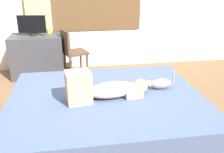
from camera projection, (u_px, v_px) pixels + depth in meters
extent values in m
plane|color=brown|center=(106.00, 132.00, 2.89)|extent=(16.00, 16.00, 0.00)
cube|color=#997A56|center=(106.00, 123.00, 2.96)|extent=(2.25, 1.84, 0.14)
cube|color=#425170|center=(106.00, 107.00, 2.88)|extent=(2.18, 1.78, 0.29)
ellipsoid|color=#CCB299|center=(112.00, 90.00, 2.77)|extent=(0.59, 0.34, 0.17)
sphere|color=tan|center=(140.00, 86.00, 2.86)|extent=(0.17, 0.17, 0.17)
cube|color=tan|center=(79.00, 87.00, 2.63)|extent=(0.29, 0.28, 0.34)
cube|color=tan|center=(131.00, 91.00, 2.85)|extent=(0.24, 0.31, 0.08)
ellipsoid|color=gray|center=(161.00, 84.00, 2.98)|extent=(0.26, 0.11, 0.13)
sphere|color=gray|center=(149.00, 84.00, 2.95)|extent=(0.08, 0.08, 0.08)
cylinder|color=gray|center=(173.00, 78.00, 2.97)|extent=(0.02, 0.02, 0.16)
cube|color=#38383D|center=(38.00, 56.00, 4.46)|extent=(0.90, 0.56, 0.74)
cylinder|color=black|center=(33.00, 34.00, 4.30)|extent=(0.10, 0.10, 0.05)
cube|color=black|center=(32.00, 24.00, 4.24)|extent=(0.48, 0.10, 0.30)
cylinder|color=gold|center=(49.00, 31.00, 4.46)|extent=(0.08, 0.08, 0.08)
cylinder|color=#4C3828|center=(81.00, 62.00, 4.63)|extent=(0.04, 0.04, 0.44)
cylinder|color=#4C3828|center=(87.00, 66.00, 4.38)|extent=(0.04, 0.04, 0.44)
cylinder|color=#4C3828|center=(65.00, 64.00, 4.49)|extent=(0.04, 0.04, 0.44)
cylinder|color=#4C3828|center=(71.00, 69.00, 4.24)|extent=(0.04, 0.04, 0.44)
cube|color=#4C3828|center=(75.00, 52.00, 4.35)|extent=(0.49, 0.49, 0.04)
cube|color=#4C3828|center=(65.00, 42.00, 4.19)|extent=(0.17, 0.37, 0.38)
cube|color=#ADCC75|center=(37.00, 4.00, 4.39)|extent=(0.44, 0.06, 2.51)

